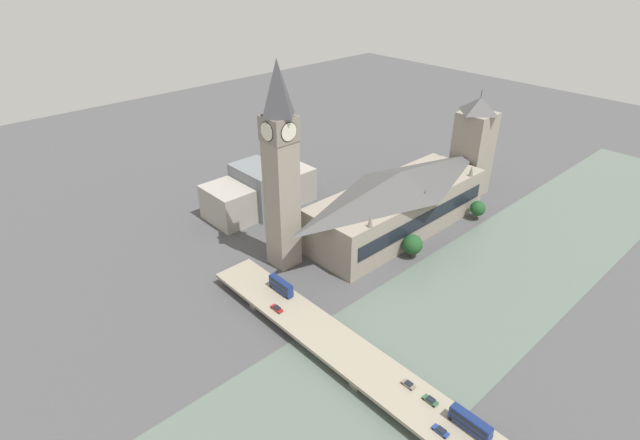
# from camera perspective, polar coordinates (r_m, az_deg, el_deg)

# --- Properties ---
(ground_plane) EXTENTS (600.00, 600.00, 0.00)m
(ground_plane) POSITION_cam_1_polar(r_m,az_deg,el_deg) (214.11, 10.95, -3.52)
(ground_plane) COLOR #4C4C4F
(river_water) EXTENTS (54.82, 360.00, 0.30)m
(river_water) POSITION_cam_1_polar(r_m,az_deg,el_deg) (200.29, 18.57, -7.18)
(river_water) COLOR slate
(river_water) RESTS_ON ground_plane
(parliament_hall) EXTENTS (29.80, 89.63, 28.28)m
(parliament_hall) POSITION_cam_1_polar(r_m,az_deg,el_deg) (221.83, 8.95, 2.09)
(parliament_hall) COLOR gray
(parliament_hall) RESTS_ON ground_plane
(clock_tower) EXTENTS (11.24, 11.24, 80.62)m
(clock_tower) POSITION_cam_1_polar(r_m,az_deg,el_deg) (183.55, -4.53, 6.29)
(clock_tower) COLOR gray
(clock_tower) RESTS_ON ground_plane
(victoria_tower) EXTENTS (15.72, 15.72, 53.29)m
(victoria_tower) POSITION_cam_1_polar(r_m,az_deg,el_deg) (261.31, 17.09, 7.97)
(victoria_tower) COLOR gray
(victoria_tower) RESTS_ON ground_plane
(road_bridge) EXTENTS (141.65, 15.46, 4.56)m
(road_bridge) POSITION_cam_1_polar(r_m,az_deg,el_deg) (154.37, 5.59, -16.62)
(road_bridge) COLOR gray
(road_bridge) RESTS_ON ground_plane
(double_decker_bus_lead) EXTENTS (11.69, 2.63, 4.65)m
(double_decker_bus_lead) POSITION_cam_1_polar(r_m,az_deg,el_deg) (142.20, 16.81, -21.28)
(double_decker_bus_lead) COLOR navy
(double_decker_bus_lead) RESTS_ON road_bridge
(double_decker_bus_mid) EXTENTS (10.97, 2.51, 5.05)m
(double_decker_bus_mid) POSITION_cam_1_polar(r_m,az_deg,el_deg) (178.97, -4.48, -7.46)
(double_decker_bus_mid) COLOR navy
(double_decker_bus_mid) RESTS_ON road_bridge
(car_northbound_lead) EXTENTS (4.77, 1.93, 1.31)m
(car_northbound_lead) POSITION_cam_1_polar(r_m,az_deg,el_deg) (172.39, -4.97, -10.04)
(car_northbound_lead) COLOR maroon
(car_northbound_lead) RESTS_ON road_bridge
(car_northbound_tail) EXTENTS (4.01, 1.84, 1.23)m
(car_northbound_tail) POSITION_cam_1_polar(r_m,az_deg,el_deg) (149.83, 10.08, -18.00)
(car_northbound_tail) COLOR slate
(car_northbound_tail) RESTS_ON road_bridge
(car_southbound_lead) EXTENTS (4.32, 1.88, 1.25)m
(car_southbound_lead) POSITION_cam_1_polar(r_m,az_deg,el_deg) (147.11, 12.51, -19.47)
(car_southbound_lead) COLOR #2D5638
(car_southbound_lead) RESTS_ON road_bridge
(car_southbound_mid) EXTENTS (4.44, 1.81, 1.26)m
(car_southbound_mid) POSITION_cam_1_polar(r_m,az_deg,el_deg) (141.29, 13.63, -22.37)
(car_southbound_mid) COLOR navy
(car_southbound_mid) RESTS_ON road_bridge
(city_block_west) EXTENTS (26.29, 17.55, 22.10)m
(city_block_west) POSITION_cam_1_polar(r_m,az_deg,el_deg) (239.56, -6.89, 3.60)
(city_block_west) COLOR slate
(city_block_west) RESTS_ON ground_plane
(city_block_center) EXTENTS (19.71, 14.36, 16.71)m
(city_block_center) POSITION_cam_1_polar(r_m,az_deg,el_deg) (250.94, -3.09, 4.33)
(city_block_center) COLOR #A39E93
(city_block_center) RESTS_ON ground_plane
(city_block_east) EXTENTS (23.04, 21.18, 16.50)m
(city_block_east) POSITION_cam_1_polar(r_m,az_deg,el_deg) (234.09, -10.03, 1.93)
(city_block_east) COLOR #A39E93
(city_block_east) RESTS_ON ground_plane
(tree_embankment_near) EXTENTS (8.39, 8.39, 10.02)m
(tree_embankment_near) POSITION_cam_1_polar(r_m,az_deg,el_deg) (207.23, 10.52, -2.77)
(tree_embankment_near) COLOR brown
(tree_embankment_near) RESTS_ON ground_plane
(tree_embankment_mid) EXTENTS (7.13, 7.13, 9.19)m
(tree_embankment_mid) POSITION_cam_1_polar(r_m,az_deg,el_deg) (242.68, 17.58, 1.27)
(tree_embankment_mid) COLOR brown
(tree_embankment_mid) RESTS_ON ground_plane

